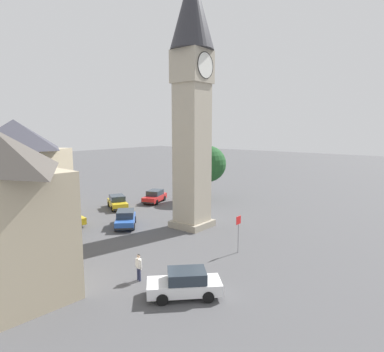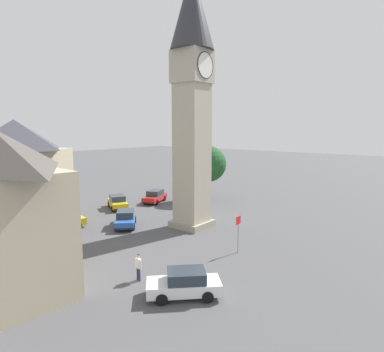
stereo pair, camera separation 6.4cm
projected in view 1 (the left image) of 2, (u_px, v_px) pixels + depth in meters
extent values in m
plane|color=#4C4C4F|center=(192.00, 226.00, 32.00)|extent=(200.00, 200.00, 0.00)
cube|color=gray|center=(192.00, 223.00, 31.96)|extent=(3.25, 3.25, 0.60)
cube|color=#ADA38E|center=(192.00, 154.00, 31.01)|extent=(2.60, 2.60, 12.63)
cube|color=#ADA38E|center=(192.00, 67.00, 29.90)|extent=(2.92, 2.92, 2.86)
cone|color=#2D2D33|center=(192.00, 9.00, 29.19)|extent=(3.94, 3.94, 6.95)
cylinder|color=white|center=(179.00, 69.00, 30.81)|extent=(2.19, 0.04, 2.19)
torus|color=black|center=(179.00, 69.00, 30.82)|extent=(2.25, 0.06, 2.25)
cube|color=black|center=(179.00, 66.00, 30.80)|extent=(0.05, 0.02, 0.61)
cube|color=black|center=(181.00, 69.00, 31.09)|extent=(0.83, 0.02, 0.04)
cylinder|color=white|center=(205.00, 65.00, 28.98)|extent=(2.19, 0.04, 2.19)
torus|color=black|center=(206.00, 65.00, 28.98)|extent=(2.25, 0.06, 2.25)
cube|color=gold|center=(117.00, 203.00, 39.00)|extent=(3.47, 4.41, 0.64)
cube|color=#28333D|center=(117.00, 198.00, 39.05)|extent=(2.38, 2.59, 0.64)
cylinder|color=black|center=(127.00, 207.00, 38.22)|extent=(0.50, 0.67, 0.64)
cylinder|color=black|center=(112.00, 209.00, 37.61)|extent=(0.50, 0.67, 0.64)
cylinder|color=black|center=(122.00, 203.00, 40.47)|extent=(0.50, 0.67, 0.64)
cylinder|color=black|center=(109.00, 204.00, 39.86)|extent=(0.50, 0.67, 0.64)
cube|color=black|center=(121.00, 209.00, 37.19)|extent=(1.52, 0.91, 0.16)
cube|color=red|center=(155.00, 198.00, 42.21)|extent=(4.44, 3.06, 0.64)
cube|color=#28333D|center=(155.00, 193.00, 42.26)|extent=(2.52, 2.21, 0.64)
cylinder|color=black|center=(157.00, 202.00, 40.85)|extent=(0.68, 0.44, 0.64)
cylinder|color=black|center=(145.00, 201.00, 41.32)|extent=(0.68, 0.44, 0.64)
cylinder|color=black|center=(164.00, 198.00, 43.17)|extent=(0.68, 0.44, 0.64)
cylinder|color=black|center=(153.00, 197.00, 43.64)|extent=(0.68, 0.44, 0.64)
cube|color=black|center=(148.00, 203.00, 40.33)|extent=(0.71, 1.60, 0.16)
cube|color=gold|center=(61.00, 223.00, 30.96)|extent=(4.35, 2.45, 0.64)
cube|color=#28333D|center=(59.00, 217.00, 30.78)|extent=(2.36, 1.93, 0.64)
cylinder|color=black|center=(72.00, 222.00, 32.40)|extent=(0.67, 0.34, 0.64)
cylinder|color=black|center=(78.00, 225.00, 31.20)|extent=(0.67, 0.34, 0.64)
cylinder|color=black|center=(45.00, 227.00, 30.81)|extent=(0.67, 0.34, 0.64)
cylinder|color=black|center=(51.00, 231.00, 29.61)|extent=(0.67, 0.34, 0.64)
cube|color=black|center=(83.00, 222.00, 32.30)|extent=(0.43, 1.66, 0.16)
cube|color=#2D5BB7|center=(126.00, 220.00, 31.91)|extent=(4.09, 4.11, 0.64)
cube|color=#28333D|center=(126.00, 214.00, 31.97)|extent=(2.59, 2.59, 0.64)
cylinder|color=black|center=(133.00, 227.00, 30.83)|extent=(0.61, 0.61, 0.64)
cylinder|color=black|center=(116.00, 227.00, 30.64)|extent=(0.61, 0.61, 0.64)
cylinder|color=black|center=(135.00, 219.00, 33.25)|extent=(0.61, 0.61, 0.64)
cylinder|color=black|center=(118.00, 220.00, 33.06)|extent=(0.61, 0.61, 0.64)
cube|color=black|center=(124.00, 229.00, 29.95)|extent=(1.27, 1.26, 0.16)
cube|color=white|center=(184.00, 286.00, 18.67)|extent=(4.09, 4.12, 0.64)
cube|color=#28333D|center=(187.00, 276.00, 18.60)|extent=(2.58, 2.59, 0.64)
cylinder|color=black|center=(162.00, 299.00, 17.79)|extent=(0.61, 0.61, 0.64)
cylinder|color=black|center=(162.00, 285.00, 19.37)|extent=(0.61, 0.61, 0.64)
cylinder|color=black|center=(208.00, 297.00, 18.05)|extent=(0.61, 0.61, 0.64)
cylinder|color=black|center=(204.00, 283.00, 19.62)|extent=(0.61, 0.61, 0.64)
cube|color=black|center=(148.00, 292.00, 18.49)|extent=(1.27, 1.25, 0.16)
cylinder|color=#2D3351|center=(140.00, 275.00, 20.58)|extent=(0.13, 0.13, 0.82)
cylinder|color=#2D3351|center=(138.00, 274.00, 20.71)|extent=(0.13, 0.13, 0.82)
cube|color=white|center=(139.00, 263.00, 20.54)|extent=(0.26, 0.38, 0.60)
cylinder|color=white|center=(141.00, 265.00, 20.38)|extent=(0.09, 0.09, 0.60)
cylinder|color=white|center=(136.00, 263.00, 20.71)|extent=(0.09, 0.09, 0.60)
sphere|color=beige|center=(138.00, 256.00, 20.48)|extent=(0.22, 0.22, 0.22)
sphere|color=black|center=(139.00, 256.00, 20.48)|extent=(0.20, 0.20, 0.20)
cylinder|color=brown|center=(208.00, 188.00, 43.59)|extent=(0.44, 0.44, 3.08)
sphere|color=#1E4C23|center=(208.00, 164.00, 43.13)|extent=(4.67, 4.67, 4.67)
cube|color=#422819|center=(46.00, 257.00, 21.70)|extent=(0.16, 1.10, 2.10)
cube|color=tan|center=(18.00, 183.00, 35.73)|extent=(11.91, 10.62, 6.99)
pyramid|color=#383842|center=(14.00, 135.00, 35.00)|extent=(12.50, 11.15, 3.19)
cube|color=#422819|center=(49.00, 207.00, 35.29)|extent=(1.03, 0.54, 2.10)
cylinder|color=gray|center=(238.00, 238.00, 25.21)|extent=(0.07, 0.07, 2.20)
cube|color=red|center=(239.00, 220.00, 25.01)|extent=(0.60, 0.04, 0.60)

